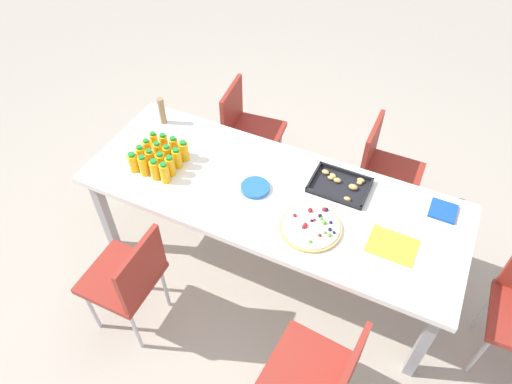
{
  "coord_description": "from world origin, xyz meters",
  "views": [
    {
      "loc": [
        0.75,
        -1.77,
        2.8
      ],
      "look_at": [
        -0.07,
        -0.06,
        0.76
      ],
      "focal_mm": 32.97,
      "sensor_mm": 36.0,
      "label": 1
    }
  ],
  "objects_px": {
    "chair_far_right": "(384,167)",
    "juice_bottle_9": "(158,151)",
    "juice_bottle_6": "(161,162)",
    "plate_stack": "(255,188)",
    "party_table": "(271,199)",
    "juice_bottle_12": "(154,141)",
    "juice_bottle_5": "(150,159)",
    "snack_tray": "(340,185)",
    "juice_bottle_3": "(165,173)",
    "chair_far_left": "(247,127)",
    "juice_bottle_14": "(174,147)",
    "napkin_stack": "(443,211)",
    "juice_bottle_15": "(184,151)",
    "juice_bottle_8": "(147,148)",
    "cardboard_tube": "(162,111)",
    "juice_bottle_4": "(141,155)",
    "chair_near_right": "(322,374)",
    "juice_bottle_10": "(168,155)",
    "juice_bottle_13": "(164,144)",
    "fruit_pizza": "(311,227)",
    "juice_bottle_0": "(133,162)",
    "juice_bottle_2": "(155,170)",
    "juice_bottle_1": "(143,166)",
    "paper_folder": "(392,246)",
    "chair_near_left": "(129,277)",
    "juice_bottle_11": "(177,158)",
    "juice_bottle_7": "(170,166)"
  },
  "relations": [
    {
      "from": "napkin_stack",
      "to": "chair_near_right",
      "type": "bearing_deg",
      "value": -106.11
    },
    {
      "from": "juice_bottle_8",
      "to": "cardboard_tube",
      "type": "xyz_separation_m",
      "value": [
        -0.1,
        0.33,
        0.04
      ]
    },
    {
      "from": "snack_tray",
      "to": "juice_bottle_3",
      "type": "bearing_deg",
      "value": -156.8
    },
    {
      "from": "party_table",
      "to": "juice_bottle_4",
      "type": "xyz_separation_m",
      "value": [
        -0.84,
        -0.12,
        0.13
      ]
    },
    {
      "from": "party_table",
      "to": "juice_bottle_5",
      "type": "bearing_deg",
      "value": -170.42
    },
    {
      "from": "juice_bottle_5",
      "to": "chair_far_right",
      "type": "bearing_deg",
      "value": 34.61
    },
    {
      "from": "juice_bottle_3",
      "to": "juice_bottle_10",
      "type": "bearing_deg",
      "value": 116.14
    },
    {
      "from": "paper_folder",
      "to": "juice_bottle_7",
      "type": "bearing_deg",
      "value": -178.04
    },
    {
      "from": "juice_bottle_6",
      "to": "juice_bottle_15",
      "type": "height_order",
      "value": "juice_bottle_15"
    },
    {
      "from": "juice_bottle_2",
      "to": "juice_bottle_3",
      "type": "bearing_deg",
      "value": -1.11
    },
    {
      "from": "juice_bottle_1",
      "to": "juice_bottle_11",
      "type": "height_order",
      "value": "juice_bottle_1"
    },
    {
      "from": "juice_bottle_6",
      "to": "fruit_pizza",
      "type": "distance_m",
      "value": 1.01
    },
    {
      "from": "chair_far_right",
      "to": "juice_bottle_12",
      "type": "bearing_deg",
      "value": -62.3
    },
    {
      "from": "juice_bottle_0",
      "to": "juice_bottle_13",
      "type": "bearing_deg",
      "value": 69.85
    },
    {
      "from": "juice_bottle_9",
      "to": "juice_bottle_13",
      "type": "height_order",
      "value": "juice_bottle_13"
    },
    {
      "from": "juice_bottle_4",
      "to": "chair_near_right",
      "type": "bearing_deg",
      "value": -24.6
    },
    {
      "from": "juice_bottle_12",
      "to": "napkin_stack",
      "type": "distance_m",
      "value": 1.82
    },
    {
      "from": "juice_bottle_5",
      "to": "juice_bottle_15",
      "type": "distance_m",
      "value": 0.21
    },
    {
      "from": "cardboard_tube",
      "to": "party_table",
      "type": "bearing_deg",
      "value": -16.47
    },
    {
      "from": "juice_bottle_5",
      "to": "cardboard_tube",
      "type": "bearing_deg",
      "value": 113.62
    },
    {
      "from": "chair_far_left",
      "to": "juice_bottle_14",
      "type": "bearing_deg",
      "value": -18.62
    },
    {
      "from": "juice_bottle_5",
      "to": "napkin_stack",
      "type": "xyz_separation_m",
      "value": [
        1.72,
        0.41,
        -0.06
      ]
    },
    {
      "from": "juice_bottle_5",
      "to": "napkin_stack",
      "type": "relative_size",
      "value": 0.95
    },
    {
      "from": "juice_bottle_5",
      "to": "juice_bottle_13",
      "type": "bearing_deg",
      "value": 89.93
    },
    {
      "from": "chair_far_right",
      "to": "juice_bottle_10",
      "type": "xyz_separation_m",
      "value": [
        -1.21,
        -0.82,
        0.31
      ]
    },
    {
      "from": "chair_near_left",
      "to": "juice_bottle_8",
      "type": "xyz_separation_m",
      "value": [
        -0.3,
        0.71,
        0.3
      ]
    },
    {
      "from": "chair_near_right",
      "to": "juice_bottle_1",
      "type": "xyz_separation_m",
      "value": [
        -1.41,
        0.6,
        0.3
      ]
    },
    {
      "from": "chair_near_left",
      "to": "chair_far_right",
      "type": "xyz_separation_m",
      "value": [
        1.07,
        1.52,
        0.0
      ]
    },
    {
      "from": "chair_far_right",
      "to": "juice_bottle_9",
      "type": "bearing_deg",
      "value": -58.52
    },
    {
      "from": "chair_near_right",
      "to": "cardboard_tube",
      "type": "height_order",
      "value": "cardboard_tube"
    },
    {
      "from": "chair_far_left",
      "to": "juice_bottle_4",
      "type": "xyz_separation_m",
      "value": [
        -0.3,
        -0.87,
        0.3
      ]
    },
    {
      "from": "chair_far_right",
      "to": "juice_bottle_3",
      "type": "height_order",
      "value": "juice_bottle_3"
    },
    {
      "from": "juice_bottle_1",
      "to": "juice_bottle_3",
      "type": "bearing_deg",
      "value": 0.78
    },
    {
      "from": "party_table",
      "to": "juice_bottle_12",
      "type": "height_order",
      "value": "juice_bottle_12"
    },
    {
      "from": "chair_far_right",
      "to": "fruit_pizza",
      "type": "xyz_separation_m",
      "value": [
        -0.21,
        -0.92,
        0.25
      ]
    },
    {
      "from": "juice_bottle_12",
      "to": "juice_bottle_13",
      "type": "height_order",
      "value": "juice_bottle_13"
    },
    {
      "from": "juice_bottle_12",
      "to": "plate_stack",
      "type": "bearing_deg",
      "value": -3.67
    },
    {
      "from": "juice_bottle_10",
      "to": "juice_bottle_13",
      "type": "relative_size",
      "value": 0.99
    },
    {
      "from": "party_table",
      "to": "chair_near_left",
      "type": "xyz_separation_m",
      "value": [
        -0.54,
        -0.75,
        -0.17
      ]
    },
    {
      "from": "juice_bottle_4",
      "to": "juice_bottle_13",
      "type": "relative_size",
      "value": 0.93
    },
    {
      "from": "juice_bottle_6",
      "to": "plate_stack",
      "type": "xyz_separation_m",
      "value": [
        0.6,
        0.1,
        -0.05
      ]
    },
    {
      "from": "chair_far_left",
      "to": "plate_stack",
      "type": "height_order",
      "value": "chair_far_left"
    },
    {
      "from": "chair_near_right",
      "to": "napkin_stack",
      "type": "height_order",
      "value": "chair_near_right"
    },
    {
      "from": "juice_bottle_3",
      "to": "snack_tray",
      "type": "xyz_separation_m",
      "value": [
        0.97,
        0.42,
        -0.06
      ]
    },
    {
      "from": "juice_bottle_6",
      "to": "juice_bottle_7",
      "type": "bearing_deg",
      "value": -4.65
    },
    {
      "from": "juice_bottle_5",
      "to": "snack_tray",
      "type": "distance_m",
      "value": 1.18
    },
    {
      "from": "party_table",
      "to": "juice_bottle_12",
      "type": "relative_size",
      "value": 17.5
    },
    {
      "from": "chair_far_right",
      "to": "juice_bottle_14",
      "type": "height_order",
      "value": "juice_bottle_14"
    },
    {
      "from": "snack_tray",
      "to": "paper_folder",
      "type": "height_order",
      "value": "snack_tray"
    },
    {
      "from": "juice_bottle_5",
      "to": "juice_bottle_8",
      "type": "bearing_deg",
      "value": 134.38
    }
  ]
}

